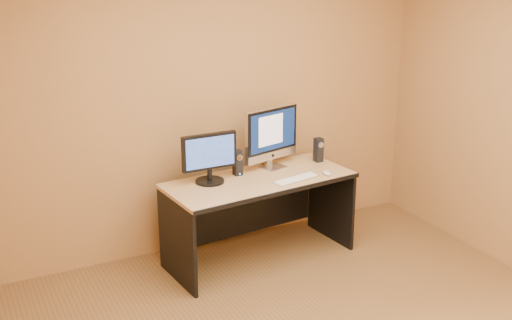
% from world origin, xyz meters
% --- Properties ---
extents(walls, '(4.00, 4.00, 2.60)m').
position_xyz_m(walls, '(0.00, 0.00, 1.30)').
color(walls, olive).
rests_on(walls, ground).
extents(desk, '(1.62, 0.83, 0.72)m').
position_xyz_m(desk, '(0.20, 1.50, 0.36)').
color(desk, tan).
rests_on(desk, ground).
extents(imac, '(0.59, 0.34, 0.54)m').
position_xyz_m(imac, '(0.43, 1.69, 0.99)').
color(imac, silver).
rests_on(imac, desk).
extents(second_monitor, '(0.47, 0.24, 0.41)m').
position_xyz_m(second_monitor, '(-0.20, 1.60, 0.93)').
color(second_monitor, black).
rests_on(second_monitor, desk).
extents(speaker_left, '(0.07, 0.07, 0.22)m').
position_xyz_m(speaker_left, '(0.08, 1.67, 0.83)').
color(speaker_left, black).
rests_on(speaker_left, desk).
extents(speaker_right, '(0.07, 0.07, 0.22)m').
position_xyz_m(speaker_right, '(0.87, 1.66, 0.83)').
color(speaker_right, black).
rests_on(speaker_right, desk).
extents(keyboard, '(0.44, 0.19, 0.02)m').
position_xyz_m(keyboard, '(0.45, 1.33, 0.73)').
color(keyboard, silver).
rests_on(keyboard, desk).
extents(mouse, '(0.07, 0.11, 0.04)m').
position_xyz_m(mouse, '(0.74, 1.32, 0.74)').
color(mouse, silver).
rests_on(mouse, desk).
extents(cable_a, '(0.11, 0.19, 0.01)m').
position_xyz_m(cable_a, '(0.47, 1.79, 0.73)').
color(cable_a, black).
rests_on(cable_a, desk).
extents(cable_b, '(0.04, 0.18, 0.01)m').
position_xyz_m(cable_b, '(0.39, 1.80, 0.73)').
color(cable_b, black).
rests_on(cable_b, desk).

